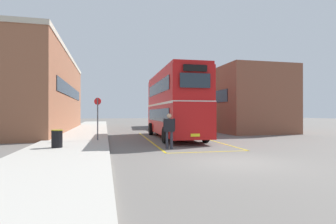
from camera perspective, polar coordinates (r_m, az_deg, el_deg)
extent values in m
plane|color=#66605B|center=(24.05, -2.01, -4.57)|extent=(135.60, 135.60, 0.00)
cube|color=#B2ADA3|center=(26.04, -17.29, -4.07)|extent=(4.00, 57.60, 0.14)
cube|color=brown|center=(29.43, -25.03, 3.34)|extent=(5.14, 22.11, 7.28)
cube|color=#232D38|center=(29.03, -19.99, 4.10)|extent=(0.06, 16.81, 1.10)
cube|color=#BCB29E|center=(29.90, -25.02, 10.66)|extent=(5.26, 22.23, 0.36)
cube|color=brown|center=(29.01, 14.02, 2.20)|extent=(6.22, 12.68, 6.09)
cube|color=#232D38|center=(27.73, 8.24, 2.94)|extent=(0.06, 9.64, 1.10)
cylinder|color=black|center=(22.21, -3.69, -3.64)|extent=(0.31, 1.01, 1.00)
cylinder|color=black|center=(22.71, 2.71, -3.57)|extent=(0.31, 1.01, 1.00)
cylinder|color=black|center=(16.12, -0.57, -4.95)|extent=(0.31, 1.01, 1.00)
cylinder|color=black|center=(16.81, 8.02, -4.75)|extent=(0.31, 1.01, 1.00)
cube|color=#B71414|center=(19.37, 1.35, -1.48)|extent=(2.73, 10.04, 2.10)
cube|color=#B71414|center=(19.43, 1.35, 4.72)|extent=(2.73, 9.84, 2.10)
cube|color=#B71414|center=(19.57, 1.35, 8.07)|extent=(2.62, 9.74, 0.20)
cube|color=silver|center=(19.37, 1.35, 1.62)|extent=(2.76, 9.94, 0.14)
cube|color=#232D38|center=(19.12, -2.32, -0.60)|extent=(0.24, 8.18, 0.84)
cube|color=#232D38|center=(19.20, -2.32, 5.08)|extent=(0.24, 8.18, 0.84)
cube|color=#232D38|center=(19.69, 4.91, -0.59)|extent=(0.24, 8.18, 0.84)
cube|color=#232D38|center=(19.77, 4.91, 4.93)|extent=(0.24, 8.18, 0.84)
cube|color=#232D38|center=(14.63, 5.85, 6.73)|extent=(1.73, 0.09, 0.80)
cube|color=black|center=(14.73, 5.84, 9.35)|extent=(1.36, 0.08, 0.36)
cube|color=#232D38|center=(24.27, -1.34, -0.28)|extent=(1.98, 0.09, 1.00)
cube|color=yellow|center=(14.58, 5.85, -4.94)|extent=(0.52, 0.04, 0.16)
cylinder|color=black|center=(36.23, -3.44, -2.37)|extent=(0.33, 0.94, 0.92)
cylinder|color=black|center=(36.53, 0.32, -2.35)|extent=(0.33, 0.94, 0.92)
cylinder|color=black|center=(31.13, -2.57, -2.73)|extent=(0.33, 0.94, 0.92)
cylinder|color=black|center=(31.48, 1.79, -2.70)|extent=(0.33, 0.94, 0.92)
cube|color=navy|center=(33.79, -1.01, -0.59)|extent=(2.99, 8.70, 2.60)
cube|color=silver|center=(33.81, -1.01, 1.71)|extent=(2.83, 8.35, 0.12)
cube|color=#232D38|center=(33.65, -3.00, 0.00)|extent=(0.57, 6.81, 0.96)
cube|color=#232D38|center=(33.97, 0.97, 0.00)|extent=(0.57, 6.81, 0.96)
cube|color=#232D38|center=(38.05, -1.88, -0.10)|extent=(1.86, 0.19, 1.10)
cylinder|color=#2D2D38|center=(13.63, 0.76, -6.08)|extent=(0.14, 0.14, 0.88)
cylinder|color=#2D2D38|center=(13.65, -0.21, -6.07)|extent=(0.14, 0.14, 0.88)
cube|color=black|center=(13.58, 0.27, -2.85)|extent=(0.55, 0.36, 0.66)
cylinder|color=black|center=(13.57, 1.35, -2.71)|extent=(0.09, 0.09, 0.63)
cylinder|color=black|center=(13.60, -0.80, -2.70)|extent=(0.09, 0.09, 0.63)
sphere|color=tan|center=(13.55, 0.27, -0.83)|extent=(0.24, 0.24, 0.24)
cylinder|color=black|center=(14.18, -22.65, -5.36)|extent=(0.51, 0.51, 0.83)
cylinder|color=olive|center=(14.14, -22.65, -3.60)|extent=(0.54, 0.54, 0.04)
cylinder|color=#4C4C51|center=(17.23, -14.81, -1.50)|extent=(0.08, 0.08, 2.60)
cylinder|color=red|center=(17.24, -14.80, 2.23)|extent=(0.43, 0.16, 0.44)
cube|color=gold|center=(18.11, -4.16, -6.00)|extent=(0.43, 11.98, 0.01)
cube|color=gold|center=(19.08, 8.11, -5.70)|extent=(0.43, 11.98, 0.01)
cube|color=gold|center=(12.80, 8.68, -8.42)|extent=(4.19, 0.23, 0.01)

